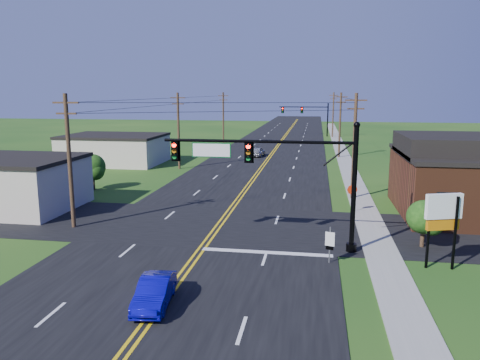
% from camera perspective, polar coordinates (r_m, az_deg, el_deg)
% --- Properties ---
extents(ground, '(260.00, 260.00, 0.00)m').
position_cam_1_polar(ground, '(21.60, -9.78, -14.35)').
color(ground, '#154112').
rests_on(ground, ground).
extents(road_main, '(16.00, 220.00, 0.04)m').
position_cam_1_polar(road_main, '(69.36, 3.75, 3.17)').
color(road_main, black).
rests_on(road_main, ground).
extents(road_cross, '(70.00, 10.00, 0.04)m').
position_cam_1_polar(road_cross, '(32.45, -2.87, -5.54)').
color(road_cross, black).
rests_on(road_cross, ground).
extents(sidewalk, '(2.00, 160.00, 0.08)m').
position_cam_1_polar(sidewalk, '(59.27, 12.94, 1.65)').
color(sidewalk, gray).
rests_on(sidewalk, ground).
extents(signal_mast_main, '(11.30, 0.60, 7.48)m').
position_cam_1_polar(signal_mast_main, '(26.90, 4.30, 1.39)').
color(signal_mast_main, black).
rests_on(signal_mast_main, ground).
extents(signal_mast_far, '(10.98, 0.60, 7.48)m').
position_cam_1_polar(signal_mast_far, '(98.57, 8.10, 7.96)').
color(signal_mast_far, black).
rests_on(signal_mast_far, ground).
extents(cream_bldg_near, '(10.20, 8.20, 4.10)m').
position_cam_1_polar(cream_bldg_near, '(40.75, -26.33, -0.36)').
color(cream_bldg_near, beige).
rests_on(cream_bldg_near, ground).
extents(cream_bldg_far, '(12.20, 9.20, 3.70)m').
position_cam_1_polar(cream_bldg_far, '(62.41, -15.04, 3.68)').
color(cream_bldg_far, beige).
rests_on(cream_bldg_far, ground).
extents(utility_pole_left_a, '(1.80, 0.28, 9.00)m').
position_cam_1_polar(utility_pole_left_a, '(32.99, -20.08, 2.44)').
color(utility_pole_left_a, '#382A19').
rests_on(utility_pole_left_a, ground).
extents(utility_pole_left_b, '(1.80, 0.28, 9.00)m').
position_cam_1_polar(utility_pole_left_b, '(55.99, -7.51, 6.14)').
color(utility_pole_left_b, '#382A19').
rests_on(utility_pole_left_b, ground).
extents(utility_pole_left_c, '(1.80, 0.28, 9.00)m').
position_cam_1_polar(utility_pole_left_c, '(82.16, -2.05, 7.65)').
color(utility_pole_left_c, '#382A19').
rests_on(utility_pole_left_c, ground).
extents(utility_pole_right_a, '(1.80, 0.28, 9.00)m').
position_cam_1_polar(utility_pole_right_a, '(40.80, 13.75, 4.25)').
color(utility_pole_right_a, '#382A19').
rests_on(utility_pole_right_a, ground).
extents(utility_pole_right_b, '(1.80, 0.28, 9.00)m').
position_cam_1_polar(utility_pole_right_b, '(66.66, 12.09, 6.71)').
color(utility_pole_right_b, '#382A19').
rests_on(utility_pole_right_b, ground).
extents(utility_pole_right_c, '(1.80, 0.28, 9.00)m').
position_cam_1_polar(utility_pole_right_c, '(96.60, 11.28, 7.91)').
color(utility_pole_right_c, '#382A19').
rests_on(utility_pole_right_c, ground).
extents(tree_right_back, '(3.00, 3.00, 4.10)m').
position_cam_1_polar(tree_right_back, '(45.88, 21.00, 1.86)').
color(tree_right_back, '#382A19').
rests_on(tree_right_back, ground).
extents(shrub_corner, '(2.00, 2.00, 2.86)m').
position_cam_1_polar(shrub_corner, '(29.56, 21.51, -4.24)').
color(shrub_corner, '#382A19').
rests_on(shrub_corner, ground).
extents(tree_left, '(2.40, 2.40, 3.37)m').
position_cam_1_polar(tree_left, '(45.93, -17.52, 1.53)').
color(tree_left, '#382A19').
rests_on(tree_left, ground).
extents(blue_car, '(1.70, 3.82, 1.22)m').
position_cam_1_polar(blue_car, '(20.95, -10.37, -13.37)').
color(blue_car, '#0B07A3').
rests_on(blue_car, ground).
extents(distant_car, '(1.97, 4.05, 1.33)m').
position_cam_1_polar(distant_car, '(66.78, 2.18, 3.45)').
color(distant_car, '#A6A5AA').
rests_on(distant_car, ground).
extents(route_sign, '(0.50, 0.17, 2.04)m').
position_cam_1_polar(route_sign, '(25.60, 10.89, -7.48)').
color(route_sign, slate).
rests_on(route_sign, ground).
extents(stop_sign, '(0.78, 0.17, 2.22)m').
position_cam_1_polar(stop_sign, '(36.32, 13.52, -1.51)').
color(stop_sign, slate).
rests_on(stop_sign, ground).
extents(pylon_sign, '(1.93, 0.87, 3.99)m').
position_cam_1_polar(pylon_sign, '(26.14, 23.54, -3.87)').
color(pylon_sign, black).
rests_on(pylon_sign, ground).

